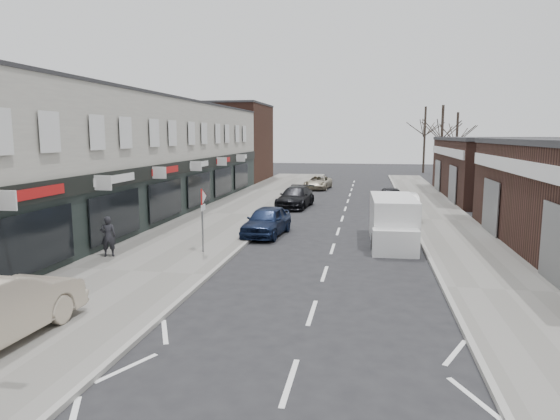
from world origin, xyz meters
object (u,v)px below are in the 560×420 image
at_px(parked_car_left_c, 318,182).
at_px(parked_car_right_a, 401,205).
at_px(white_van, 393,222).
at_px(parked_car_left_b, 295,197).
at_px(warning_sign, 203,202).
at_px(pedestrian, 108,236).
at_px(parked_car_left_a, 267,221).
at_px(parked_car_right_b, 390,196).

xyz_separation_m(parked_car_left_c, parked_car_right_a, (6.45, -14.99, 0.17)).
relative_size(white_van, parked_car_left_b, 1.14).
height_order(warning_sign, pedestrian, warning_sign).
bearing_deg(parked_car_left_b, warning_sign, -91.86).
bearing_deg(warning_sign, parked_car_right_a, 51.99).
height_order(parked_car_left_a, parked_car_left_b, parked_car_left_a).
bearing_deg(white_van, parked_car_left_c, 102.24).
bearing_deg(white_van, parked_car_right_a, 81.84).
distance_m(pedestrian, parked_car_left_b, 16.34).
height_order(parked_car_left_a, parked_car_right_b, parked_car_left_a).
height_order(warning_sign, parked_car_right_a, warning_sign).
height_order(pedestrian, parked_car_left_c, pedestrian).
bearing_deg(parked_car_right_b, parked_car_left_c, -62.38).
relative_size(pedestrian, parked_car_right_a, 0.34).
bearing_deg(parked_car_right_a, parked_car_left_b, -29.20).
relative_size(pedestrian, parked_car_left_c, 0.37).
relative_size(parked_car_left_a, parked_car_right_a, 0.89).
distance_m(parked_car_left_b, parked_car_left_c, 11.87).
bearing_deg(parked_car_left_b, parked_car_right_b, 24.09).
bearing_deg(parked_car_left_b, pedestrian, -103.42).
bearing_deg(pedestrian, parked_car_left_c, -121.53).
height_order(white_van, parked_car_left_a, white_van).
bearing_deg(warning_sign, parked_car_left_c, 85.32).
xyz_separation_m(parked_car_left_b, parked_car_right_b, (6.42, 2.19, -0.03)).
distance_m(warning_sign, pedestrian, 3.95).
relative_size(warning_sign, parked_car_left_b, 0.56).
xyz_separation_m(white_van, parked_car_right_b, (0.41, 12.66, -0.33)).
bearing_deg(white_van, parked_car_left_a, 170.97).
relative_size(warning_sign, parked_car_left_c, 0.62).
bearing_deg(parked_car_left_b, parked_car_left_a, -84.74).
distance_m(parked_car_left_a, parked_car_right_a, 9.49).
relative_size(warning_sign, parked_car_left_a, 0.64).
bearing_deg(parked_car_left_a, parked_car_left_b, 95.43).
relative_size(parked_car_left_b, parked_car_right_a, 1.02).
xyz_separation_m(warning_sign, pedestrian, (-3.47, -1.39, -1.27)).
bearing_deg(white_van, pedestrian, -157.97).
relative_size(parked_car_left_a, parked_car_left_c, 0.96).
height_order(parked_car_left_b, parked_car_right_a, parked_car_right_a).
height_order(warning_sign, parked_car_left_a, warning_sign).
bearing_deg(pedestrian, parked_car_right_b, -143.37).
bearing_deg(parked_car_right_a, parked_car_left_a, 39.55).
relative_size(white_van, parked_car_left_c, 1.25).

